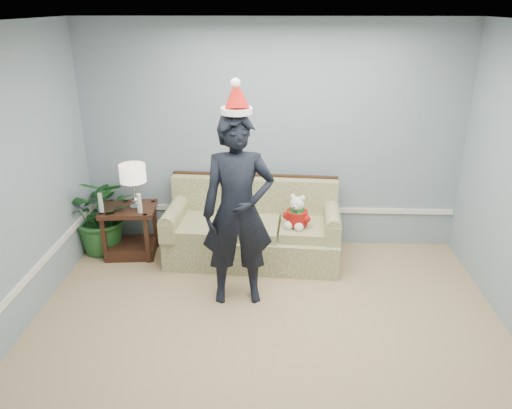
{
  "coord_description": "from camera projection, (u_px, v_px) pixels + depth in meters",
  "views": [
    {
      "loc": [
        0.07,
        -3.24,
        2.84
      ],
      "look_at": [
        -0.14,
        1.55,
        0.89
      ],
      "focal_mm": 35.0,
      "sensor_mm": 36.0,
      "label": 1
    }
  ],
  "objects": [
    {
      "name": "candle_pair",
      "position": [
        120.0,
        204.0,
        5.67
      ],
      "size": [
        0.5,
        0.06,
        0.23
      ],
      "color": "silver",
      "rests_on": "side_table"
    },
    {
      "name": "houseplant",
      "position": [
        103.0,
        213.0,
        5.96
      ],
      "size": [
        0.93,
        0.81,
        0.99
      ],
      "primitive_type": "imported",
      "rotation": [
        0.0,
        0.0,
        -0.05
      ],
      "color": "#215927",
      "rests_on": "room_shell"
    },
    {
      "name": "man",
      "position": [
        238.0,
        212.0,
        4.81
      ],
      "size": [
        0.75,
        0.54,
        1.92
      ],
      "primitive_type": "imported",
      "rotation": [
        0.0,
        0.0,
        0.12
      ],
      "color": "black",
      "rests_on": "room_shell"
    },
    {
      "name": "sofa",
      "position": [
        253.0,
        231.0,
        5.88
      ],
      "size": [
        2.03,
        0.97,
        0.93
      ],
      "rotation": [
        0.0,
        0.0,
        -0.06
      ],
      "color": "#485729",
      "rests_on": "room_shell"
    },
    {
      "name": "santa_hat",
      "position": [
        237.0,
        97.0,
        4.42
      ],
      "size": [
        0.33,
        0.36,
        0.34
      ],
      "rotation": [
        0.0,
        0.0,
        0.17
      ],
      "color": "white",
      "rests_on": "man"
    },
    {
      "name": "room_shell",
      "position": [
        266.0,
        226.0,
        3.56
      ],
      "size": [
        4.54,
        5.04,
        2.74
      ],
      "color": "tan",
      "rests_on": "ground"
    },
    {
      "name": "wainscot_trim",
      "position": [
        152.0,
        257.0,
        5.04
      ],
      "size": [
        4.49,
        4.99,
        0.06
      ],
      "color": "white",
      "rests_on": "room_shell"
    },
    {
      "name": "teddy_bear",
      "position": [
        297.0,
        215.0,
        5.56
      ],
      "size": [
        0.31,
        0.31,
        0.39
      ],
      "rotation": [
        0.0,
        0.0,
        -0.38
      ],
      "color": "white",
      "rests_on": "sofa"
    },
    {
      "name": "side_table",
      "position": [
        131.0,
        236.0,
        5.98
      ],
      "size": [
        0.68,
        0.59,
        0.61
      ],
      "rotation": [
        0.0,
        0.0,
        0.1
      ],
      "color": "#361B13",
      "rests_on": "room_shell"
    },
    {
      "name": "table_lamp",
      "position": [
        133.0,
        175.0,
        5.68
      ],
      "size": [
        0.3,
        0.3,
        0.53
      ],
      "color": "silver",
      "rests_on": "side_table"
    }
  ]
}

